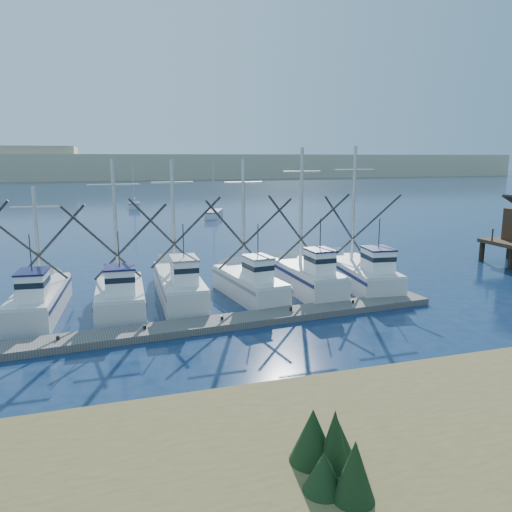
{
  "coord_description": "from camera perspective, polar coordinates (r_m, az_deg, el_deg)",
  "views": [
    {
      "loc": [
        -12.28,
        -18.97,
        8.67
      ],
      "look_at": [
        -3.78,
        8.0,
        3.08
      ],
      "focal_mm": 35.0,
      "sensor_mm": 36.0,
      "label": 1
    }
  ],
  "objects": [
    {
      "name": "trawler_fleet",
      "position": [
        30.46,
        -8.13,
        -3.57
      ],
      "size": [
        27.28,
        8.82,
        9.45
      ],
      "color": "silver",
      "rests_on": "ground"
    },
    {
      "name": "sailboat_near",
      "position": [
        74.16,
        -4.81,
        4.81
      ],
      "size": [
        3.9,
        6.32,
        8.1
      ],
      "rotation": [
        0.0,
        0.0,
        -0.38
      ],
      "color": "silver",
      "rests_on": "ground"
    },
    {
      "name": "dune_ridge",
      "position": [
        229.33,
        -14.64,
        9.91
      ],
      "size": [
        360.0,
        60.0,
        10.0
      ],
      "primitive_type": "cube",
      "color": "tan",
      "rests_on": "ground"
    },
    {
      "name": "ground",
      "position": [
        24.21,
        14.61,
        -10.2
      ],
      "size": [
        500.0,
        500.0,
        0.0
      ],
      "primitive_type": "plane",
      "color": "#0D223C",
      "rests_on": "ground"
    },
    {
      "name": "floating_dock",
      "position": [
        26.11,
        -6.01,
        -7.86
      ],
      "size": [
        27.54,
        3.95,
        0.37
      ],
      "primitive_type": "cube",
      "rotation": [
        0.0,
        0.0,
        0.08
      ],
      "color": "#65615B",
      "rests_on": "ground"
    },
    {
      "name": "sailboat_far",
      "position": [
        90.15,
        -13.73,
        5.66
      ],
      "size": [
        2.3,
        5.85,
        8.1
      ],
      "rotation": [
        0.0,
        0.0,
        -0.08
      ],
      "color": "silver",
      "rests_on": "ground"
    }
  ]
}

